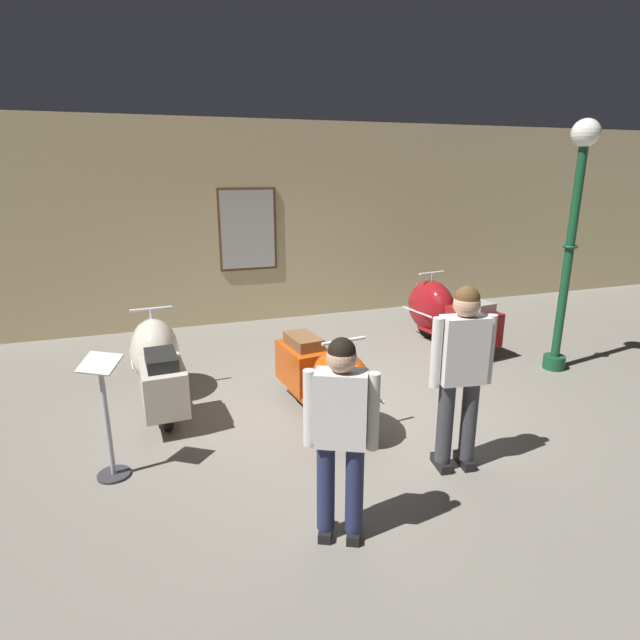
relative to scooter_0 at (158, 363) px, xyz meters
name	(u,v)px	position (x,y,z in m)	size (l,w,h in m)	color
ground_plane	(353,407)	(2.04, -0.86, -0.48)	(60.00, 60.00, 0.00)	slate
showroom_back_wall	(268,224)	(2.04, 3.01, 1.21)	(18.00, 0.24, 3.37)	#CCB784
scooter_0	(158,363)	(0.00, 0.00, 0.00)	(0.60, 1.74, 1.05)	black
scooter_1	(329,383)	(1.64, -1.14, -0.01)	(0.69, 1.74, 1.03)	black
scooter_2	(443,313)	(4.19, 0.76, 0.01)	(0.75, 1.79, 1.06)	black
lamppost	(573,224)	(5.05, -0.66, 1.44)	(0.33, 0.33, 3.16)	#144728
visitor_0	(461,367)	(2.43, -2.27, 0.49)	(0.56, 0.31, 1.67)	black
visitor_1	(341,427)	(1.13, -2.79, 0.41)	(0.47, 0.35, 1.53)	black
info_stanchion	(108,428)	(-0.46, -1.42, -0.01)	(0.39, 0.36, 1.11)	#333338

